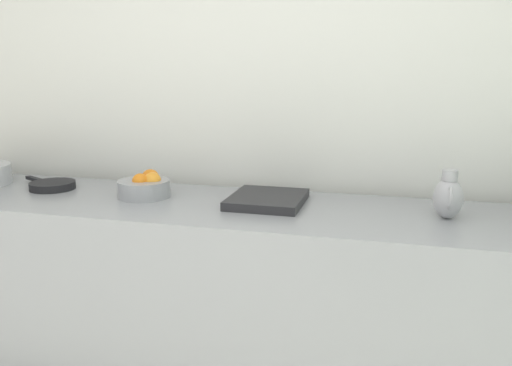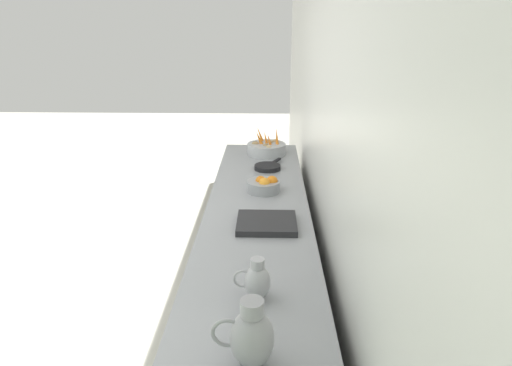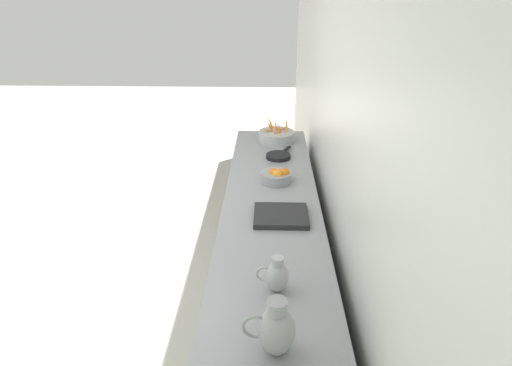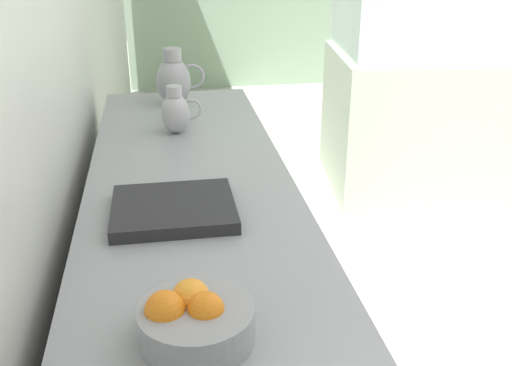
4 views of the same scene
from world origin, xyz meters
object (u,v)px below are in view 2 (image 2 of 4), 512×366
orange_bowl (264,185)px  metal_pitcher_short (257,281)px  metal_pitcher_tall (251,336)px  vegetable_colander (266,148)px  skillet_on_counter (268,167)px

orange_bowl → metal_pitcher_short: bearing=89.2°
orange_bowl → metal_pitcher_tall: size_ratio=0.90×
vegetable_colander → skillet_on_counter: size_ratio=1.04×
orange_bowl → skillet_on_counter: (-0.02, -0.49, -0.03)m
vegetable_colander → metal_pitcher_tall: (0.04, 2.56, 0.06)m
orange_bowl → metal_pitcher_short: metal_pitcher_short is taller
skillet_on_counter → metal_pitcher_short: bearing=88.6°
vegetable_colander → orange_bowl: size_ratio=1.48×
vegetable_colander → metal_pitcher_short: size_ratio=1.81×
metal_pitcher_short → vegetable_colander: bearing=-90.8°
vegetable_colander → metal_pitcher_short: 2.18m
orange_bowl → skillet_on_counter: bearing=-92.8°
orange_bowl → metal_pitcher_short: (0.02, 1.26, 0.04)m
orange_bowl → skillet_on_counter: orange_bowl is taller
vegetable_colander → metal_pitcher_short: vegetable_colander is taller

